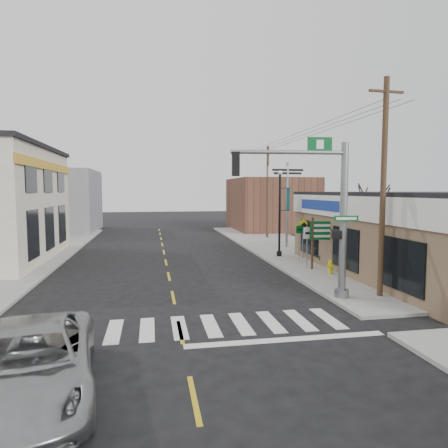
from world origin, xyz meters
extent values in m
plane|color=black|center=(0.00, 0.00, 0.00)|extent=(140.00, 140.00, 0.00)
cube|color=gray|center=(9.00, 13.00, 0.07)|extent=(6.00, 38.00, 0.13)
cube|color=gray|center=(-9.00, 13.00, 0.07)|extent=(6.00, 38.00, 0.13)
cube|color=gold|center=(0.00, 8.00, 0.01)|extent=(0.12, 56.00, 0.01)
cube|color=silver|center=(0.00, 0.40, 0.01)|extent=(11.00, 2.20, 0.01)
cube|color=brown|center=(12.00, 30.00, 2.80)|extent=(8.00, 10.00, 5.60)
cube|color=gray|center=(-11.00, 32.00, 3.20)|extent=(9.00, 10.00, 6.40)
imported|color=#959899|center=(-3.32, -3.41, 0.76)|extent=(3.29, 5.78, 1.52)
cylinder|color=gray|center=(6.51, 2.42, 3.14)|extent=(0.28, 0.28, 6.02)
cylinder|color=gray|center=(4.31, 2.42, 5.75)|extent=(4.42, 0.16, 0.16)
cube|color=black|center=(2.30, 2.42, 5.30)|extent=(0.28, 0.22, 0.90)
cube|color=#064B1D|center=(6.51, 2.20, 3.24)|extent=(0.95, 0.04, 0.22)
cube|color=#064B1D|center=(5.51, 2.42, 6.05)|extent=(0.95, 0.05, 0.55)
cube|color=black|center=(6.26, 2.37, 2.59)|extent=(0.32, 0.26, 0.32)
cube|color=#4E3724|center=(7.56, 7.88, 1.50)|extent=(0.10, 0.10, 2.75)
cube|color=#4E3724|center=(8.84, 7.88, 1.50)|extent=(0.10, 0.10, 2.75)
cube|color=#104E1F|center=(8.20, 7.82, 2.19)|extent=(1.57, 0.05, 0.98)
cylinder|color=#CFC10D|center=(7.99, 6.57, 0.41)|extent=(0.20, 0.20, 0.56)
sphere|color=#CFC10D|center=(7.99, 6.57, 0.72)|extent=(0.22, 0.22, 0.22)
cylinder|color=gray|center=(8.20, 10.85, 1.28)|extent=(0.06, 0.06, 2.30)
cube|color=gold|center=(8.20, 10.82, 2.16)|extent=(0.98, 0.03, 0.98)
cylinder|color=black|center=(7.18, 12.26, 2.75)|extent=(0.14, 0.14, 5.24)
sphere|color=silver|center=(7.18, 12.26, 5.42)|extent=(0.28, 0.28, 0.28)
cube|color=#0D4857|center=(7.74, 12.26, 3.76)|extent=(0.02, 0.55, 1.41)
cylinder|color=gray|center=(9.00, 16.08, 3.24)|extent=(0.18, 0.18, 6.22)
cube|color=silver|center=(9.00, 16.08, 5.68)|extent=(2.92, 0.18, 0.78)
cylinder|color=black|center=(9.71, 5.66, 1.88)|extent=(0.22, 0.22, 3.50)
ellipsoid|color=#1E3414|center=(9.22, 1.34, 0.58)|extent=(1.19, 1.19, 0.89)
ellipsoid|color=#193215|center=(8.97, 9.06, 0.50)|extent=(1.00, 1.00, 0.75)
cylinder|color=#433322|center=(8.11, 2.33, 4.39)|extent=(0.22, 0.22, 8.51)
cube|color=#433322|center=(8.11, 2.33, 8.09)|extent=(1.48, 0.09, 0.09)
cylinder|color=#422A21|center=(9.32, 22.14, 4.15)|extent=(0.21, 0.21, 8.04)
cube|color=#422A21|center=(9.32, 22.14, 7.64)|extent=(1.40, 0.09, 0.09)
camera|label=1|loc=(-0.81, -11.91, 4.32)|focal=32.00mm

